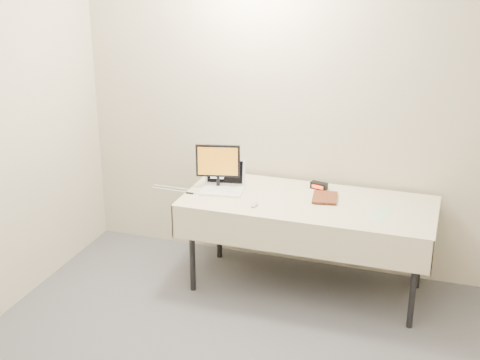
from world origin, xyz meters
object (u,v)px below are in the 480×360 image
(laptop, at_px, (223,183))
(book, at_px, (313,183))
(table, at_px, (308,208))
(monitor, at_px, (218,163))

(laptop, bearing_deg, book, -6.19)
(table, bearing_deg, book, 70.30)
(table, relative_size, monitor, 5.31)
(book, bearing_deg, monitor, 173.34)
(table, height_order, monitor, monitor)
(table, distance_m, laptop, 0.69)
(book, bearing_deg, table, -118.04)
(laptop, height_order, monitor, monitor)
(table, height_order, book, book)
(table, relative_size, book, 7.68)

